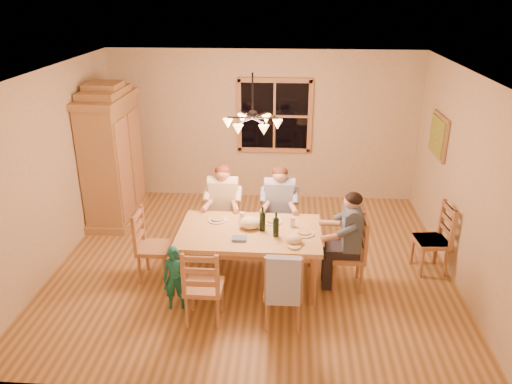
# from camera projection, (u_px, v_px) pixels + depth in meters

# --- Properties ---
(floor) EXTENTS (5.50, 5.50, 0.00)m
(floor) POSITION_uv_depth(u_px,v_px,m) (253.00, 263.00, 7.17)
(floor) COLOR olive
(floor) RESTS_ON ground
(ceiling) EXTENTS (5.50, 5.00, 0.02)m
(ceiling) POSITION_uv_depth(u_px,v_px,m) (252.00, 72.00, 6.14)
(ceiling) COLOR white
(ceiling) RESTS_ON wall_back
(wall_back) EXTENTS (5.50, 0.02, 2.70)m
(wall_back) POSITION_uv_depth(u_px,v_px,m) (263.00, 126.00, 8.96)
(wall_back) COLOR tan
(wall_back) RESTS_ON floor
(wall_left) EXTENTS (0.02, 5.00, 2.70)m
(wall_left) POSITION_uv_depth(u_px,v_px,m) (53.00, 170.00, 6.83)
(wall_left) COLOR tan
(wall_left) RESTS_ON floor
(wall_right) EXTENTS (0.02, 5.00, 2.70)m
(wall_right) POSITION_uv_depth(u_px,v_px,m) (463.00, 180.00, 6.48)
(wall_right) COLOR tan
(wall_right) RESTS_ON floor
(window) EXTENTS (1.30, 0.06, 1.30)m
(window) POSITION_uv_depth(u_px,v_px,m) (274.00, 116.00, 8.84)
(window) COLOR black
(window) RESTS_ON wall_back
(painting) EXTENTS (0.06, 0.78, 0.64)m
(painting) POSITION_uv_depth(u_px,v_px,m) (438.00, 136.00, 7.49)
(painting) COLOR olive
(painting) RESTS_ON wall_right
(chandelier) EXTENTS (0.77, 0.68, 0.71)m
(chandelier) POSITION_uv_depth(u_px,v_px,m) (253.00, 122.00, 6.38)
(chandelier) COLOR black
(chandelier) RESTS_ON ceiling
(armoire) EXTENTS (0.66, 1.40, 2.30)m
(armoire) POSITION_uv_depth(u_px,v_px,m) (112.00, 159.00, 8.19)
(armoire) COLOR olive
(armoire) RESTS_ON floor
(dining_table) EXTENTS (1.85, 1.13, 0.76)m
(dining_table) POSITION_uv_depth(u_px,v_px,m) (250.00, 238.00, 6.48)
(dining_table) COLOR tan
(dining_table) RESTS_ON floor
(chair_far_left) EXTENTS (0.44, 0.42, 0.99)m
(chair_far_left) POSITION_uv_depth(u_px,v_px,m) (224.00, 231.00, 7.45)
(chair_far_left) COLOR #A67249
(chair_far_left) RESTS_ON floor
(chair_far_right) EXTENTS (0.44, 0.42, 0.99)m
(chair_far_right) POSITION_uv_depth(u_px,v_px,m) (279.00, 232.00, 7.39)
(chair_far_right) COLOR #A67249
(chair_far_right) RESTS_ON floor
(chair_near_left) EXTENTS (0.44, 0.42, 0.99)m
(chair_near_left) POSITION_uv_depth(u_px,v_px,m) (205.00, 298.00, 5.85)
(chair_near_left) COLOR #A67249
(chair_near_left) RESTS_ON floor
(chair_near_right) EXTENTS (0.44, 0.42, 0.99)m
(chair_near_right) POSITION_uv_depth(u_px,v_px,m) (283.00, 301.00, 5.78)
(chair_near_right) COLOR #A67249
(chair_near_right) RESTS_ON floor
(chair_end_left) EXTENTS (0.42, 0.44, 0.99)m
(chair_end_left) POSITION_uv_depth(u_px,v_px,m) (155.00, 258.00, 6.70)
(chair_end_left) COLOR #A67249
(chair_end_left) RESTS_ON floor
(chair_end_right) EXTENTS (0.42, 0.44, 0.99)m
(chair_end_right) POSITION_uv_depth(u_px,v_px,m) (347.00, 265.00, 6.53)
(chair_end_right) COLOR #A67249
(chair_end_right) RESTS_ON floor
(adult_woman) EXTENTS (0.40, 0.42, 0.87)m
(adult_woman) POSITION_uv_depth(u_px,v_px,m) (223.00, 198.00, 7.24)
(adult_woman) COLOR beige
(adult_woman) RESTS_ON floor
(adult_plaid_man) EXTENTS (0.40, 0.42, 0.87)m
(adult_plaid_man) POSITION_uv_depth(u_px,v_px,m) (280.00, 199.00, 7.19)
(adult_plaid_man) COLOR #315187
(adult_plaid_man) RESTS_ON floor
(adult_slate_man) EXTENTS (0.42, 0.40, 0.87)m
(adult_slate_man) POSITION_uv_depth(u_px,v_px,m) (350.00, 228.00, 6.32)
(adult_slate_man) COLOR #45596F
(adult_slate_man) RESTS_ON floor
(towel) EXTENTS (0.38, 0.10, 0.58)m
(towel) POSITION_uv_depth(u_px,v_px,m) (283.00, 281.00, 5.46)
(towel) COLOR #A4BADE
(towel) RESTS_ON chair_near_right
(wine_bottle_a) EXTENTS (0.08, 0.08, 0.33)m
(wine_bottle_a) POSITION_uv_depth(u_px,v_px,m) (263.00, 219.00, 6.39)
(wine_bottle_a) COLOR black
(wine_bottle_a) RESTS_ON dining_table
(wine_bottle_b) EXTENTS (0.08, 0.08, 0.33)m
(wine_bottle_b) POSITION_uv_depth(u_px,v_px,m) (276.00, 224.00, 6.24)
(wine_bottle_b) COLOR black
(wine_bottle_b) RESTS_ON dining_table
(plate_woman) EXTENTS (0.26, 0.26, 0.02)m
(plate_woman) POSITION_uv_depth(u_px,v_px,m) (217.00, 220.00, 6.72)
(plate_woman) COLOR white
(plate_woman) RESTS_ON dining_table
(plate_plaid) EXTENTS (0.26, 0.26, 0.02)m
(plate_plaid) POSITION_uv_depth(u_px,v_px,m) (272.00, 222.00, 6.67)
(plate_plaid) COLOR white
(plate_plaid) RESTS_ON dining_table
(plate_slate) EXTENTS (0.26, 0.26, 0.02)m
(plate_slate) POSITION_uv_depth(u_px,v_px,m) (304.00, 233.00, 6.35)
(plate_slate) COLOR white
(plate_slate) RESTS_ON dining_table
(wine_glass_a) EXTENTS (0.06, 0.06, 0.14)m
(wine_glass_a) POSITION_uv_depth(u_px,v_px,m) (242.00, 217.00, 6.65)
(wine_glass_a) COLOR silver
(wine_glass_a) RESTS_ON dining_table
(wine_glass_b) EXTENTS (0.06, 0.06, 0.14)m
(wine_glass_b) POSITION_uv_depth(u_px,v_px,m) (293.00, 222.00, 6.51)
(wine_glass_b) COLOR silver
(wine_glass_b) RESTS_ON dining_table
(cap) EXTENTS (0.20, 0.20, 0.11)m
(cap) POSITION_uv_depth(u_px,v_px,m) (294.00, 239.00, 6.11)
(cap) COLOR beige
(cap) RESTS_ON dining_table
(napkin) EXTENTS (0.18, 0.14, 0.03)m
(napkin) POSITION_uv_depth(u_px,v_px,m) (239.00, 239.00, 6.21)
(napkin) COLOR #55719C
(napkin) RESTS_ON dining_table
(cloth_bundle) EXTENTS (0.28, 0.22, 0.15)m
(cloth_bundle) POSITION_uv_depth(u_px,v_px,m) (250.00, 223.00, 6.48)
(cloth_bundle) COLOR beige
(cloth_bundle) RESTS_ON dining_table
(child) EXTENTS (0.33, 0.24, 0.83)m
(child) POSITION_uv_depth(u_px,v_px,m) (175.00, 278.00, 6.03)
(child) COLOR #186F65
(child) RESTS_ON floor
(chair_spare_front) EXTENTS (0.48, 0.49, 0.99)m
(chair_spare_front) POSITION_uv_depth(u_px,v_px,m) (430.00, 251.00, 6.88)
(chair_spare_front) COLOR #A67249
(chair_spare_front) RESTS_ON floor
(chair_spare_back) EXTENTS (0.45, 0.47, 0.99)m
(chair_spare_back) POSITION_uv_depth(u_px,v_px,m) (429.00, 251.00, 6.89)
(chair_spare_back) COLOR #A67249
(chair_spare_back) RESTS_ON floor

